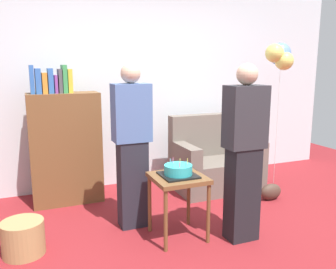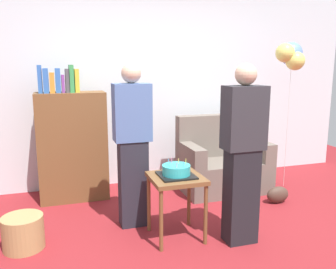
{
  "view_description": "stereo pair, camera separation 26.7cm",
  "coord_description": "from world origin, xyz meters",
  "px_view_note": "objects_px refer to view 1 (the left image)",
  "views": [
    {
      "loc": [
        -1.54,
        -2.64,
        1.62
      ],
      "look_at": [
        -0.25,
        0.52,
        0.95
      ],
      "focal_mm": 38.35,
      "sensor_mm": 36.0,
      "label": 1
    },
    {
      "loc": [
        -1.29,
        -2.73,
        1.62
      ],
      "look_at": [
        -0.25,
        0.52,
        0.95
      ],
      "focal_mm": 38.35,
      "sensor_mm": 36.0,
      "label": 2
    }
  ],
  "objects_px": {
    "couch": "(215,162)",
    "handbag": "(271,192)",
    "balloon_bunch": "(280,56)",
    "bookshelf": "(65,145)",
    "birthday_cake": "(178,171)",
    "person_holding_cake": "(244,153)",
    "side_table": "(178,185)",
    "wicker_basket": "(23,238)",
    "person_blowing_candles": "(132,146)"
  },
  "relations": [
    {
      "from": "birthday_cake",
      "to": "wicker_basket",
      "type": "relative_size",
      "value": 0.89
    },
    {
      "from": "bookshelf",
      "to": "wicker_basket",
      "type": "bearing_deg",
      "value": -114.43
    },
    {
      "from": "birthday_cake",
      "to": "handbag",
      "type": "xyz_separation_m",
      "value": [
        1.43,
        0.44,
        -0.55
      ]
    },
    {
      "from": "couch",
      "to": "birthday_cake",
      "type": "height_order",
      "value": "couch"
    },
    {
      "from": "couch",
      "to": "side_table",
      "type": "xyz_separation_m",
      "value": [
        -1.02,
        -1.1,
        0.17
      ]
    },
    {
      "from": "handbag",
      "to": "birthday_cake",
      "type": "bearing_deg",
      "value": -162.79
    },
    {
      "from": "couch",
      "to": "wicker_basket",
      "type": "xyz_separation_m",
      "value": [
        -2.38,
        -0.89,
        -0.19
      ]
    },
    {
      "from": "person_holding_cake",
      "to": "balloon_bunch",
      "type": "xyz_separation_m",
      "value": [
        1.34,
        1.23,
        0.9
      ]
    },
    {
      "from": "bookshelf",
      "to": "person_holding_cake",
      "type": "bearing_deg",
      "value": -48.42
    },
    {
      "from": "person_holding_cake",
      "to": "side_table",
      "type": "bearing_deg",
      "value": -32.41
    },
    {
      "from": "person_holding_cake",
      "to": "balloon_bunch",
      "type": "distance_m",
      "value": 2.03
    },
    {
      "from": "couch",
      "to": "side_table",
      "type": "bearing_deg",
      "value": -132.72
    },
    {
      "from": "person_holding_cake",
      "to": "wicker_basket",
      "type": "xyz_separation_m",
      "value": [
        -1.91,
        0.46,
        -0.68
      ]
    },
    {
      "from": "wicker_basket",
      "to": "handbag",
      "type": "relative_size",
      "value": 1.29
    },
    {
      "from": "couch",
      "to": "handbag",
      "type": "height_order",
      "value": "couch"
    },
    {
      "from": "birthday_cake",
      "to": "person_holding_cake",
      "type": "xyz_separation_m",
      "value": [
        0.54,
        -0.25,
        0.18
      ]
    },
    {
      "from": "couch",
      "to": "balloon_bunch",
      "type": "height_order",
      "value": "balloon_bunch"
    },
    {
      "from": "birthday_cake",
      "to": "person_blowing_candles",
      "type": "height_order",
      "value": "person_blowing_candles"
    },
    {
      "from": "couch",
      "to": "birthday_cake",
      "type": "xyz_separation_m",
      "value": [
        -1.02,
        -1.1,
        0.31
      ]
    },
    {
      "from": "birthday_cake",
      "to": "wicker_basket",
      "type": "bearing_deg",
      "value": 171.14
    },
    {
      "from": "side_table",
      "to": "wicker_basket",
      "type": "xyz_separation_m",
      "value": [
        -1.37,
        0.21,
        -0.36
      ]
    },
    {
      "from": "couch",
      "to": "side_table",
      "type": "relative_size",
      "value": 1.82
    },
    {
      "from": "birthday_cake",
      "to": "person_blowing_candles",
      "type": "xyz_separation_m",
      "value": [
        -0.32,
        0.4,
        0.18
      ]
    },
    {
      "from": "side_table",
      "to": "handbag",
      "type": "bearing_deg",
      "value": 17.21
    },
    {
      "from": "handbag",
      "to": "bookshelf",
      "type": "bearing_deg",
      "value": 158.87
    },
    {
      "from": "bookshelf",
      "to": "balloon_bunch",
      "type": "xyz_separation_m",
      "value": [
        2.74,
        -0.34,
        1.04
      ]
    },
    {
      "from": "handbag",
      "to": "couch",
      "type": "bearing_deg",
      "value": 121.8
    },
    {
      "from": "birthday_cake",
      "to": "balloon_bunch",
      "type": "distance_m",
      "value": 2.38
    },
    {
      "from": "wicker_basket",
      "to": "balloon_bunch",
      "type": "distance_m",
      "value": 3.69
    },
    {
      "from": "person_holding_cake",
      "to": "bookshelf",
      "type": "bearing_deg",
      "value": -55.81
    },
    {
      "from": "handbag",
      "to": "person_holding_cake",
      "type": "bearing_deg",
      "value": -142.04
    },
    {
      "from": "side_table",
      "to": "person_holding_cake",
      "type": "relative_size",
      "value": 0.37
    },
    {
      "from": "side_table",
      "to": "wicker_basket",
      "type": "height_order",
      "value": "side_table"
    },
    {
      "from": "side_table",
      "to": "balloon_bunch",
      "type": "bearing_deg",
      "value": 27.6
    },
    {
      "from": "balloon_bunch",
      "to": "person_blowing_candles",
      "type": "bearing_deg",
      "value": -165.22
    },
    {
      "from": "person_holding_cake",
      "to": "handbag",
      "type": "xyz_separation_m",
      "value": [
        0.89,
        0.69,
        -0.73
      ]
    },
    {
      "from": "person_blowing_candles",
      "to": "couch",
      "type": "bearing_deg",
      "value": 42.83
    },
    {
      "from": "person_blowing_candles",
      "to": "wicker_basket",
      "type": "relative_size",
      "value": 4.53
    },
    {
      "from": "couch",
      "to": "person_holding_cake",
      "type": "height_order",
      "value": "person_holding_cake"
    },
    {
      "from": "wicker_basket",
      "to": "balloon_bunch",
      "type": "bearing_deg",
      "value": 13.33
    },
    {
      "from": "bookshelf",
      "to": "birthday_cake",
      "type": "xyz_separation_m",
      "value": [
        0.86,
        -1.33,
        -0.04
      ]
    },
    {
      "from": "balloon_bunch",
      "to": "side_table",
      "type": "bearing_deg",
      "value": -152.4
    },
    {
      "from": "couch",
      "to": "person_blowing_candles",
      "type": "distance_m",
      "value": 1.59
    },
    {
      "from": "wicker_basket",
      "to": "bookshelf",
      "type": "bearing_deg",
      "value": 65.57
    },
    {
      "from": "bookshelf",
      "to": "side_table",
      "type": "relative_size",
      "value": 2.67
    },
    {
      "from": "side_table",
      "to": "balloon_bunch",
      "type": "height_order",
      "value": "balloon_bunch"
    },
    {
      "from": "birthday_cake",
      "to": "balloon_bunch",
      "type": "height_order",
      "value": "balloon_bunch"
    },
    {
      "from": "birthday_cake",
      "to": "wicker_basket",
      "type": "xyz_separation_m",
      "value": [
        -1.37,
        0.21,
        -0.5
      ]
    },
    {
      "from": "person_blowing_candles",
      "to": "wicker_basket",
      "type": "xyz_separation_m",
      "value": [
        -1.05,
        -0.19,
        -0.68
      ]
    },
    {
      "from": "birthday_cake",
      "to": "wicker_basket",
      "type": "height_order",
      "value": "birthday_cake"
    }
  ]
}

